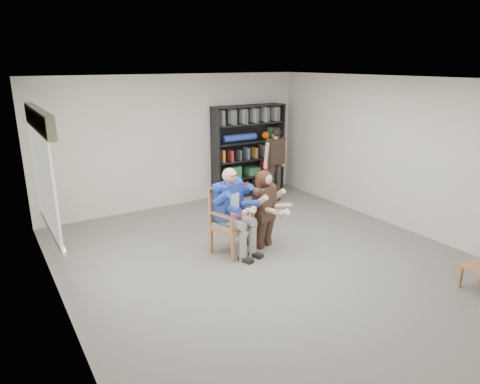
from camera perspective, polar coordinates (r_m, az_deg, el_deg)
room_shell at (r=6.34m, az=4.40°, el=1.96°), size 6.00×7.00×2.80m
floor at (r=6.84m, az=4.13°, el=-9.44°), size 6.00×7.00×0.01m
window_left at (r=6.14m, az=-24.55°, el=2.15°), size 0.16×2.00×1.75m
armchair at (r=6.97m, az=-1.04°, el=-3.86°), size 0.80×0.78×1.11m
seated_man at (r=6.92m, az=-1.04°, el=-2.57°), size 0.85×1.01×1.45m
kneeling_woman at (r=7.14m, az=3.46°, el=-2.48°), size 0.79×1.01×1.33m
bookshelf at (r=9.99m, az=1.16°, el=5.51°), size 1.80×0.38×2.10m
standing_man at (r=9.54m, az=4.74°, el=3.59°), size 0.52×0.29×1.68m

